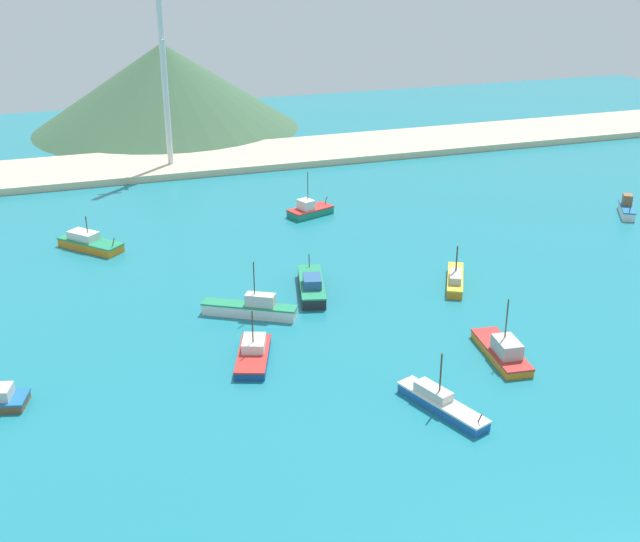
% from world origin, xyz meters
% --- Properties ---
extents(ground, '(260.00, 280.00, 0.50)m').
position_xyz_m(ground, '(0.00, 30.00, -0.25)').
color(ground, teal).
extents(fishing_boat_0, '(4.03, 9.72, 6.69)m').
position_xyz_m(fishing_boat_0, '(6.51, 28.84, 0.85)').
color(fishing_boat_0, orange).
rests_on(fishing_boat_0, ground).
extents(fishing_boat_1, '(10.36, 7.06, 6.68)m').
position_xyz_m(fishing_boat_1, '(-15.37, 46.38, 0.98)').
color(fishing_boat_1, silver).
rests_on(fishing_boat_1, ground).
extents(fishing_boat_2, '(7.57, 5.30, 6.90)m').
position_xyz_m(fishing_boat_2, '(1.51, 77.26, 0.86)').
color(fishing_boat_2, '#198466').
rests_on(fishing_boat_2, ground).
extents(fishing_boat_5, '(5.21, 9.98, 5.66)m').
position_xyz_m(fishing_boat_5, '(-3.77, 22.25, 0.71)').
color(fishing_boat_5, '#1E5BA8').
rests_on(fishing_boat_5, ground).
extents(fishing_boat_7, '(5.16, 6.80, 2.97)m').
position_xyz_m(fishing_boat_7, '(47.63, 62.18, 0.96)').
color(fishing_boat_7, silver).
rests_on(fishing_boat_7, ground).
extents(fishing_boat_8, '(8.69, 9.11, 4.65)m').
position_xyz_m(fishing_boat_8, '(-31.28, 73.74, 0.87)').
color(fishing_boat_8, orange).
rests_on(fishing_boat_8, ground).
extents(fishing_boat_9, '(5.62, 8.70, 5.39)m').
position_xyz_m(fishing_boat_9, '(-17.62, 36.60, 0.72)').
color(fishing_boat_9, '#14478C').
rests_on(fishing_boat_9, ground).
extents(fishing_boat_10, '(5.98, 8.92, 5.22)m').
position_xyz_m(fishing_boat_10, '(10.42, 46.74, 0.77)').
color(fishing_boat_10, orange).
rests_on(fishing_boat_10, ground).
extents(fishing_boat_12, '(5.31, 10.69, 3.00)m').
position_xyz_m(fishing_boat_12, '(-6.98, 50.19, 0.93)').
color(fishing_boat_12, '#232328').
rests_on(fishing_boat_12, ground).
extents(beach_strip, '(247.00, 18.65, 1.20)m').
position_xyz_m(beach_strip, '(0.00, 111.91, 0.60)').
color(beach_strip, beige).
rests_on(beach_strip, ground).
extents(hill_central, '(57.35, 57.35, 18.28)m').
position_xyz_m(hill_central, '(-10.13, 142.37, 9.14)').
color(hill_central, '#3D6042').
rests_on(hill_central, ground).
extents(radio_tower, '(3.69, 2.95, 36.88)m').
position_xyz_m(radio_tower, '(-14.55, 109.24, 18.81)').
color(radio_tower, silver).
rests_on(radio_tower, ground).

